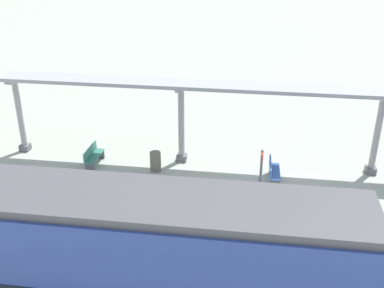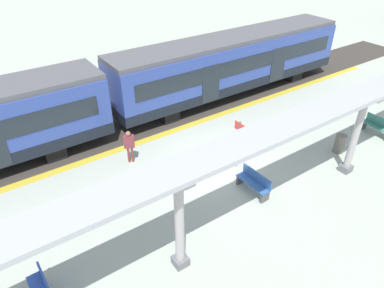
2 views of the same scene
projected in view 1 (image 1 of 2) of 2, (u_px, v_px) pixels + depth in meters
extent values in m
plane|color=#A5AEA0|center=(274.00, 207.00, 18.38)|extent=(176.00, 176.00, 0.00)
cube|color=gold|center=(276.00, 269.00, 15.18)|extent=(0.40, 30.55, 0.01)
cube|color=#2F4697|center=(99.00, 240.00, 13.38)|extent=(2.60, 14.85, 2.60)
cube|color=black|center=(102.00, 269.00, 13.82)|extent=(2.63, 14.87, 0.55)
cube|color=#515156|center=(95.00, 197.00, 12.76)|extent=(2.39, 14.85, 0.24)
cube|color=#1E262D|center=(112.00, 205.00, 14.41)|extent=(0.03, 13.67, 0.84)
cube|color=#1E262D|center=(193.00, 227.00, 14.35)|extent=(0.04, 1.10, 2.00)
cube|color=#1E262D|center=(37.00, 214.00, 14.98)|extent=(0.04, 1.10, 2.00)
cube|color=slate|center=(370.00, 170.00, 20.76)|extent=(0.44, 0.44, 0.30)
cylinder|color=#A7A1A2|center=(377.00, 134.00, 20.01)|extent=(0.28, 0.28, 3.16)
cube|color=#A7A1A2|center=(384.00, 97.00, 19.30)|extent=(1.10, 0.36, 0.12)
cube|color=slate|center=(182.00, 158.00, 21.82)|extent=(0.44, 0.44, 0.30)
cylinder|color=#A7A1A2|center=(181.00, 123.00, 21.07)|extent=(0.28, 0.28, 3.16)
cube|color=#A7A1A2|center=(181.00, 87.00, 20.36)|extent=(1.10, 0.36, 0.12)
cube|color=slate|center=(25.00, 147.00, 22.78)|extent=(0.44, 0.44, 0.30)
cylinder|color=#A7A1A2|center=(20.00, 114.00, 22.03)|extent=(0.28, 0.28, 3.16)
cube|color=#A7A1A2|center=(14.00, 80.00, 21.32)|extent=(1.10, 0.36, 0.12)
cube|color=#A8AAB2|center=(282.00, 89.00, 19.76)|extent=(1.20, 24.36, 0.16)
cube|color=#30569B|center=(275.00, 171.00, 20.04)|extent=(1.51, 0.47, 0.04)
cube|color=#30569B|center=(270.00, 167.00, 19.97)|extent=(1.50, 0.09, 0.40)
cube|color=#4C4C51|center=(274.00, 169.00, 20.74)|extent=(0.11, 0.40, 0.42)
cube|color=#4C4C51|center=(275.00, 184.00, 19.54)|extent=(0.11, 0.40, 0.42)
cube|color=#387A6B|center=(95.00, 156.00, 21.31)|extent=(1.51, 0.48, 0.04)
cube|color=#387A6B|center=(90.00, 151.00, 21.25)|extent=(1.50, 0.10, 0.40)
cube|color=#4C4C51|center=(100.00, 154.00, 22.01)|extent=(0.11, 0.40, 0.42)
cube|color=#4C4C51|center=(90.00, 168.00, 20.82)|extent=(0.11, 0.40, 0.42)
cylinder|color=#6A655B|center=(155.00, 161.00, 20.86)|extent=(0.48, 0.48, 0.88)
cylinder|color=#4C4C51|center=(261.00, 176.00, 18.38)|extent=(0.10, 0.10, 2.20)
cube|color=red|center=(262.00, 156.00, 18.01)|extent=(0.56, 0.04, 0.36)
cylinder|color=brown|center=(371.00, 245.00, 15.64)|extent=(0.10, 0.10, 0.77)
cylinder|color=brown|center=(366.00, 244.00, 15.72)|extent=(0.10, 0.10, 0.77)
cube|color=brown|center=(372.00, 228.00, 15.39)|extent=(0.37, 0.49, 0.58)
sphere|color=#93614F|center=(374.00, 218.00, 15.22)|extent=(0.21, 0.21, 0.21)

